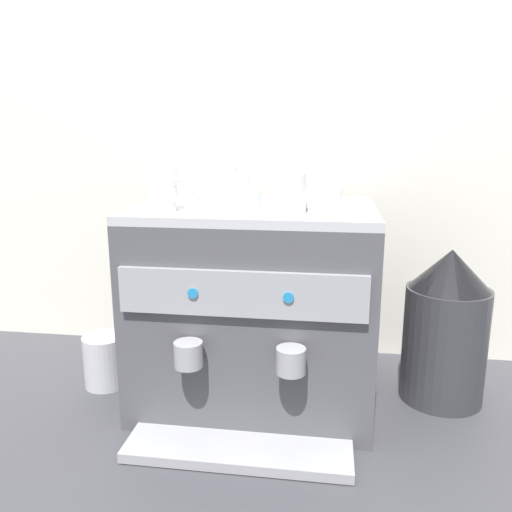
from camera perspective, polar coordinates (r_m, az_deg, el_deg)
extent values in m
plane|color=#38383D|center=(1.27, 0.00, -15.14)|extent=(4.00, 4.00, 0.00)
cube|color=silver|center=(1.41, 1.74, 10.06)|extent=(2.80, 0.03, 1.05)
cube|color=#4C4C51|center=(1.18, 0.00, -5.78)|extent=(0.52, 0.39, 0.44)
cube|color=#B7B7BC|center=(1.13, 0.00, 5.23)|extent=(0.52, 0.39, 0.02)
cube|color=#939399|center=(0.96, -1.73, -4.30)|extent=(0.48, 0.01, 0.09)
cylinder|color=#1E7AB7|center=(0.97, -7.09, -4.16)|extent=(0.02, 0.01, 0.02)
cylinder|color=#1E7AB7|center=(0.94, 3.66, -4.66)|extent=(0.02, 0.01, 0.02)
cube|color=#939399|center=(1.06, -2.05, -20.91)|extent=(0.44, 0.12, 0.02)
cylinder|color=#939399|center=(1.00, -7.59, -10.88)|extent=(0.06, 0.06, 0.05)
cylinder|color=#939399|center=(0.97, 3.94, -11.63)|extent=(0.06, 0.06, 0.05)
cylinder|color=white|center=(1.22, 3.44, 7.70)|extent=(0.08, 0.08, 0.06)
torus|color=white|center=(1.17, 2.84, 7.48)|extent=(0.02, 0.05, 0.05)
cylinder|color=white|center=(1.24, -3.89, 8.17)|extent=(0.07, 0.07, 0.08)
torus|color=white|center=(1.24, -6.20, 8.10)|extent=(0.06, 0.03, 0.06)
cylinder|color=white|center=(1.07, -10.37, 7.29)|extent=(0.06, 0.06, 0.08)
torus|color=white|center=(1.04, -8.58, 7.19)|extent=(0.06, 0.03, 0.06)
cylinder|color=white|center=(1.01, 3.63, 7.01)|extent=(0.07, 0.07, 0.08)
torus|color=white|center=(1.05, 5.05, 7.23)|extent=(0.04, 0.06, 0.06)
cylinder|color=white|center=(1.15, -2.35, 7.45)|extent=(0.06, 0.06, 0.06)
torus|color=white|center=(1.17, -4.24, 7.51)|extent=(0.05, 0.02, 0.05)
cylinder|color=silver|center=(1.05, -2.42, 6.21)|extent=(0.11, 0.11, 0.04)
cylinder|color=silver|center=(1.05, -2.42, 5.41)|extent=(0.06, 0.06, 0.01)
cylinder|color=silver|center=(1.12, 6.39, 6.56)|extent=(0.13, 0.13, 0.04)
cylinder|color=silver|center=(1.12, 6.37, 5.83)|extent=(0.07, 0.07, 0.01)
cylinder|color=#333338|center=(1.27, 20.34, -9.27)|extent=(0.19, 0.19, 0.27)
cone|color=black|center=(1.22, 21.03, -1.39)|extent=(0.18, 0.18, 0.09)
cylinder|color=#B7B7BC|center=(1.34, -16.55, -11.17)|extent=(0.10, 0.10, 0.13)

